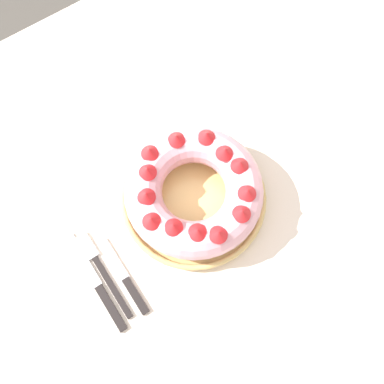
{
  "coord_description": "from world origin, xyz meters",
  "views": [
    {
      "loc": [
        -0.16,
        -0.22,
        1.65
      ],
      "look_at": [
        -0.0,
        0.02,
        0.8
      ],
      "focal_mm": 42.0,
      "sensor_mm": 36.0,
      "label": 1
    }
  ],
  "objects_px": {
    "serving_dish": "(192,200)",
    "cake_knife": "(126,280)",
    "serving_knife": "(99,288)",
    "bundt_cake": "(192,192)",
    "fork": "(101,269)"
  },
  "relations": [
    {
      "from": "serving_dish",
      "to": "serving_knife",
      "type": "distance_m",
      "value": 0.26
    },
    {
      "from": "serving_knife",
      "to": "bundt_cake",
      "type": "bearing_deg",
      "value": 5.06
    },
    {
      "from": "bundt_cake",
      "to": "fork",
      "type": "distance_m",
      "value": 0.24
    },
    {
      "from": "cake_knife",
      "to": "serving_knife",
      "type": "bearing_deg",
      "value": 159.64
    },
    {
      "from": "bundt_cake",
      "to": "fork",
      "type": "xyz_separation_m",
      "value": [
        -0.23,
        -0.02,
        -0.06
      ]
    },
    {
      "from": "serving_knife",
      "to": "cake_knife",
      "type": "xyz_separation_m",
      "value": [
        0.05,
        -0.02,
        0.0
      ]
    },
    {
      "from": "serving_dish",
      "to": "cake_knife",
      "type": "distance_m",
      "value": 0.21
    },
    {
      "from": "serving_knife",
      "to": "serving_dish",
      "type": "bearing_deg",
      "value": 5.1
    },
    {
      "from": "cake_knife",
      "to": "bundt_cake",
      "type": "bearing_deg",
      "value": 14.55
    },
    {
      "from": "serving_knife",
      "to": "cake_knife",
      "type": "height_order",
      "value": "same"
    },
    {
      "from": "serving_knife",
      "to": "fork",
      "type": "bearing_deg",
      "value": 48.21
    },
    {
      "from": "fork",
      "to": "serving_knife",
      "type": "xyz_separation_m",
      "value": [
        -0.02,
        -0.03,
        -0.0
      ]
    },
    {
      "from": "serving_dish",
      "to": "fork",
      "type": "height_order",
      "value": "serving_dish"
    },
    {
      "from": "serving_dish",
      "to": "cake_knife",
      "type": "relative_size",
      "value": 1.7
    },
    {
      "from": "bundt_cake",
      "to": "fork",
      "type": "height_order",
      "value": "bundt_cake"
    }
  ]
}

